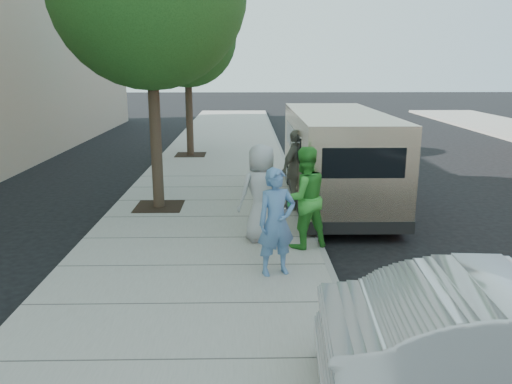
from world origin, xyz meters
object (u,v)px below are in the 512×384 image
person_green_shirt (304,198)px  person_striped_polo (297,170)px  parking_meter (285,217)px  person_officer (276,222)px  person_gray_shirt (261,193)px  tree_far (188,32)px  van (336,156)px

person_green_shirt → person_striped_polo: size_ratio=1.01×
parking_meter → person_officer: 0.36m
person_gray_shirt → parking_meter: bearing=79.8°
tree_far → person_gray_shirt: (2.51, -10.15, -3.73)m
person_officer → person_striped_polo: (0.75, 4.05, 0.06)m
van → person_gray_shirt: van is taller
tree_far → van: (4.59, -6.94, -3.56)m
van → person_striped_polo: bearing=-141.2°
parking_meter → tree_far: bearing=99.3°
tree_far → parking_meter: (2.88, -11.58, -3.81)m
person_green_shirt → van: bearing=-130.0°
person_gray_shirt → person_green_shirt: bearing=128.0°
tree_far → person_striped_polo: 9.35m
parking_meter → person_striped_polo: bearing=76.5°
tree_far → person_green_shirt: bearing=-72.5°
person_officer → person_gray_shirt: bearing=77.9°
tree_far → person_officer: tree_far is taller
van → person_striped_polo: size_ratio=3.38×
person_officer → person_gray_shirt: (-0.20, 1.74, 0.07)m
person_green_shirt → person_striped_polo: 2.73m
parking_meter → person_officer: person_officer is taller
van → person_officer: van is taller
tree_far → parking_meter: bearing=-76.0°
tree_far → person_green_shirt: size_ratio=3.21×
tree_far → van: tree_far is taller
tree_far → person_officer: size_ratio=3.47×
person_green_shirt → person_gray_shirt: (-0.82, 0.42, -0.01)m
parking_meter → van: 4.95m
van → person_striped_polo: 1.46m
van → person_officer: bearing=-110.6°
person_gray_shirt → tree_far: bearing=-100.8°
van → person_officer: (-1.88, -4.95, -0.24)m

